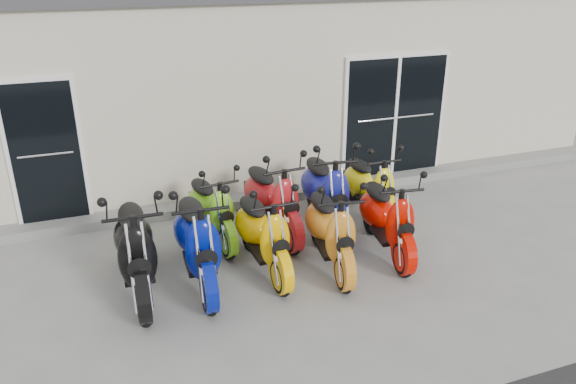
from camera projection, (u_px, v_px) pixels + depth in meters
name	position (u px, v px, depth m)	size (l,w,h in m)	color
ground	(303.00, 257.00, 7.80)	(80.00, 80.00, 0.00)	gray
building	(212.00, 73.00, 11.66)	(14.00, 6.00, 3.20)	beige
front_step	(259.00, 198.00, 9.51)	(14.00, 0.40, 0.15)	gray
door_left	(45.00, 150.00, 8.17)	(1.07, 0.08, 2.22)	black
door_right	(395.00, 114.00, 10.00)	(2.02, 0.08, 2.22)	black
scooter_front_black	(134.00, 237.00, 6.73)	(0.75, 2.07, 1.53)	black
scooter_front_blue	(197.00, 229.00, 6.92)	(0.75, 2.05, 1.51)	#041285
scooter_front_orange_a	(263.00, 224.00, 7.23)	(0.68, 1.86, 1.37)	#F9B200
scooter_front_orange_b	(331.00, 220.00, 7.32)	(0.68, 1.86, 1.38)	orange
scooter_front_red	(388.00, 208.00, 7.67)	(0.68, 1.87, 1.38)	#CA0D00
scooter_back_green	(211.00, 200.00, 8.02)	(0.63, 1.74, 1.28)	#71C41B
scooter_back_red	(272.00, 190.00, 8.17)	(0.71, 1.95, 1.44)	#B1161B
scooter_back_blue	(325.00, 181.00, 8.39)	(0.74, 2.03, 1.50)	navy
scooter_back_yellow	(370.00, 178.00, 8.82)	(0.64, 1.75, 1.29)	#FFEB10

